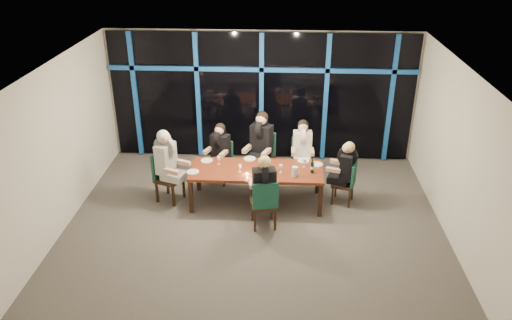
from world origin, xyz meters
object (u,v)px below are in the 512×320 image
object	(u,v)px
chair_end_right	(348,180)
diner_far_left	(220,145)
diner_end_left	(167,156)
water_pitcher	(295,172)
chair_far_mid	(263,153)
chair_far_right	(302,157)
diner_far_mid	(261,137)
wine_bottle	(312,167)
dining_table	(257,172)
chair_end_left	(165,174)
chair_near_mid	(264,202)
diner_far_right	(302,142)
diner_end_right	(345,163)
chair_far_left	(222,159)
diner_near_mid	(264,181)

from	to	relation	value
chair_end_right	diner_far_left	bearing A→B (deg)	-89.54
diner_end_left	water_pitcher	size ratio (longest dim) A/B	5.05
chair_far_mid	chair_far_right	xyz separation A→B (m)	(0.84, 0.01, -0.06)
diner_far_mid	wine_bottle	xyz separation A→B (m)	(1.04, -1.06, -0.15)
dining_table	wine_bottle	world-z (taller)	wine_bottle
chair_end_left	diner_end_left	distance (m)	0.42
chair_near_mid	water_pitcher	bearing A→B (deg)	-140.88
diner_far_left	diner_far_right	xyz separation A→B (m)	(1.74, 0.14, 0.03)
diner_end_right	chair_far_left	bearing A→B (deg)	-91.20
diner_far_right	water_pitcher	bearing A→B (deg)	-99.25
chair_far_mid	diner_far_right	distance (m)	0.90
diner_near_mid	chair_far_left	bearing A→B (deg)	-71.66
diner_far_left	diner_near_mid	bearing A→B (deg)	-37.80
dining_table	chair_end_right	bearing A→B (deg)	2.58
diner_far_right	diner_end_left	size ratio (longest dim) A/B	0.92
chair_far_right	water_pitcher	world-z (taller)	chair_far_right
dining_table	diner_end_left	world-z (taller)	diner_end_left
chair_near_mid	chair_far_right	bearing A→B (deg)	-121.16
chair_far_mid	water_pitcher	size ratio (longest dim) A/B	5.34
chair_end_right	chair_near_mid	bearing A→B (deg)	-41.91
chair_far_right	chair_end_left	world-z (taller)	chair_end_left
dining_table	wine_bottle	distance (m)	1.10
chair_far_right	diner_far_mid	world-z (taller)	diner_far_mid
water_pitcher	dining_table	bearing A→B (deg)	160.27
chair_end_right	water_pitcher	distance (m)	1.17
diner_far_left	wine_bottle	xyz separation A→B (m)	(1.90, -0.92, -0.01)
chair_near_mid	water_pitcher	size ratio (longest dim) A/B	4.97
diner_near_mid	diner_far_left	bearing A→B (deg)	-69.89
chair_end_left	water_pitcher	bearing A→B (deg)	-75.52
water_pitcher	diner_end_right	bearing A→B (deg)	19.20
diner_end_right	diner_far_right	bearing A→B (deg)	-120.86
chair_end_left	diner_far_right	size ratio (longest dim) A/B	1.12
diner_end_left	diner_far_mid	bearing A→B (deg)	-40.76
dining_table	diner_far_left	distance (m)	1.19
diner_far_mid	diner_end_left	bearing A→B (deg)	-130.54
dining_table	diner_far_right	world-z (taller)	diner_far_right
dining_table	diner_far_mid	world-z (taller)	diner_far_mid
chair_far_mid	chair_end_right	xyz separation A→B (m)	(1.73, -0.97, -0.09)
chair_near_mid	diner_near_mid	bearing A→B (deg)	-90.00
diner_far_left	diner_near_mid	size ratio (longest dim) A/B	0.92
dining_table	chair_far_mid	world-z (taller)	chair_far_mid
diner_far_mid	wine_bottle	size ratio (longest dim) A/B	3.45
chair_near_mid	diner_end_right	bearing A→B (deg)	-157.61
chair_far_mid	wine_bottle	world-z (taller)	chair_far_mid
chair_end_left	chair_end_right	distance (m)	3.64
chair_near_mid	diner_far_mid	xyz separation A→B (m)	(-0.15, 1.88, 0.46)
diner_end_left	diner_near_mid	size ratio (longest dim) A/B	1.04
chair_far_mid	diner_near_mid	bearing A→B (deg)	-65.57
chair_far_left	diner_far_left	size ratio (longest dim) A/B	1.03
chair_near_mid	diner_far_mid	world-z (taller)	diner_far_mid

